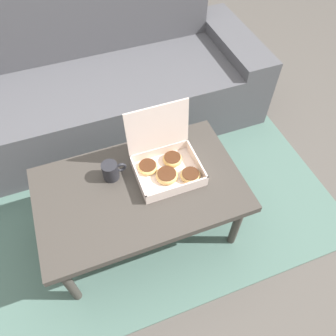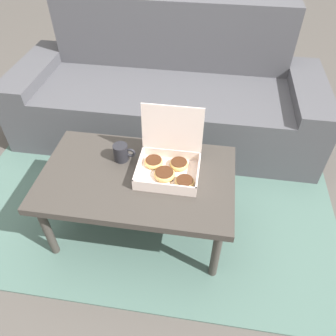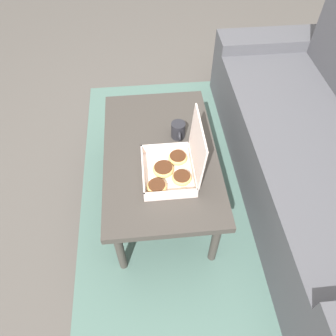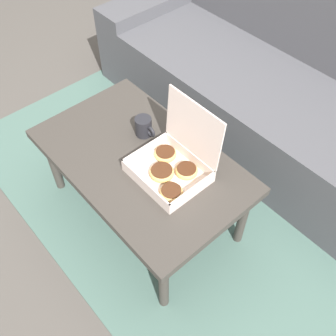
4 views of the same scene
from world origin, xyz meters
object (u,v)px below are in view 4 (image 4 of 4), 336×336
at_px(couch, 273,89).
at_px(coffee_mug, 144,127).
at_px(coffee_table, 141,164).
at_px(pastry_box, 174,165).

xyz_separation_m(couch, coffee_mug, (-0.11, -0.88, 0.18)).
height_order(coffee_table, pastry_box, pastry_box).
distance_m(pastry_box, coffee_mug, 0.27).
xyz_separation_m(pastry_box, coffee_mug, (-0.27, 0.06, -0.01)).
relative_size(coffee_table, pastry_box, 3.09).
bearing_deg(coffee_table, coffee_mug, 133.74).
bearing_deg(coffee_table, pastry_box, 18.68).
bearing_deg(pastry_box, coffee_table, -161.32).
distance_m(couch, pastry_box, 0.96).
xyz_separation_m(coffee_table, pastry_box, (0.16, 0.06, 0.10)).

